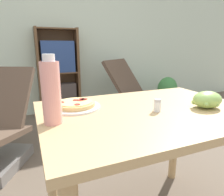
# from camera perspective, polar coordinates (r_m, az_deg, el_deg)

# --- Properties ---
(wall_back) EXTENTS (8.00, 0.05, 2.60)m
(wall_back) POSITION_cam_1_polar(r_m,az_deg,el_deg) (3.43, -12.79, 17.94)
(wall_back) COLOR silver
(wall_back) RESTS_ON ground_plane
(dining_table) EXTENTS (1.09, 0.77, 0.76)m
(dining_table) POSITION_cam_1_polar(r_m,az_deg,el_deg) (1.09, 10.07, -9.00)
(dining_table) COLOR tan
(dining_table) RESTS_ON ground_plane
(pizza_on_plate) EXTENTS (0.26, 0.26, 0.04)m
(pizza_on_plate) POSITION_cam_1_polar(r_m,az_deg,el_deg) (1.07, -10.44, -1.98)
(pizza_on_plate) COLOR white
(pizza_on_plate) RESTS_ON dining_table
(grape_bunch) EXTENTS (0.16, 0.13, 0.09)m
(grape_bunch) POSITION_cam_1_polar(r_m,az_deg,el_deg) (1.17, 25.50, -0.38)
(grape_bunch) COLOR #93BC5B
(grape_bunch) RESTS_ON dining_table
(drink_bottle) EXTENTS (0.08, 0.08, 0.29)m
(drink_bottle) POSITION_cam_1_polar(r_m,az_deg,el_deg) (0.85, -16.99, 1.65)
(drink_bottle) COLOR pink
(drink_bottle) RESTS_ON dining_table
(salt_shaker) EXTENTS (0.04, 0.04, 0.06)m
(salt_shaker) POSITION_cam_1_polar(r_m,az_deg,el_deg) (1.02, 12.82, -2.08)
(salt_shaker) COLOR white
(salt_shaker) RESTS_ON dining_table
(lounge_chair_far) EXTENTS (0.92, 0.99, 0.88)m
(lounge_chair_far) POSITION_cam_1_polar(r_m,az_deg,el_deg) (3.09, 6.02, -0.35)
(lounge_chair_far) COLOR slate
(lounge_chair_far) RESTS_ON ground_plane
(bookshelf) EXTENTS (0.63, 0.25, 1.35)m
(bookshelf) POSITION_cam_1_polar(r_m,az_deg,el_deg) (3.27, -14.90, 6.08)
(bookshelf) COLOR brown
(bookshelf) RESTS_ON ground_plane
(potted_plant_floor) EXTENTS (0.36, 0.31, 0.55)m
(potted_plant_floor) POSITION_cam_1_polar(r_m,az_deg,el_deg) (3.72, 15.48, 1.85)
(potted_plant_floor) COLOR #70665B
(potted_plant_floor) RESTS_ON ground_plane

